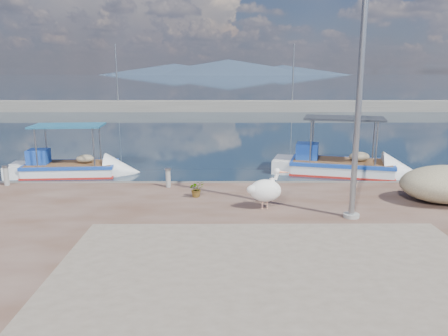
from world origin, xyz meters
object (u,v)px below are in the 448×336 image
Objects in this scene: boat_right at (340,169)px; pelican at (266,190)px; bollard_near at (168,177)px; lamp_post at (359,97)px; boat_left at (70,170)px.

pelican is (-3.98, -6.66, 0.85)m from boat_right.
boat_right reaches higher than bollard_near.
pelican is 0.18× the size of lamp_post.
boat_right is 5.02× the size of pelican.
lamp_post reaches higher than bollard_near.
bollard_near is at bearing 132.13° from pelican.
lamp_post is at bearing -39.10° from boat_left.
lamp_post reaches higher than boat_right.
lamp_post is (2.32, -0.76, 2.72)m from pelican.
pelican is 4.04m from bollard_near.
bollard_near is at bearing 149.39° from lamp_post.
lamp_post is at bearing -87.68° from boat_right.
boat_right is 0.92× the size of lamp_post.
boat_right is 9.53× the size of bollard_near.
pelican is at bearing -105.91° from boat_right.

